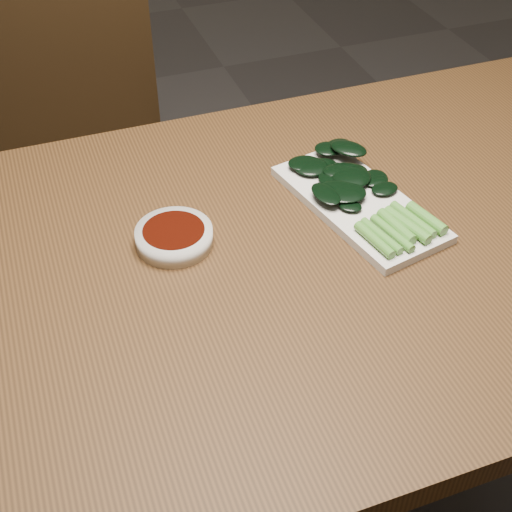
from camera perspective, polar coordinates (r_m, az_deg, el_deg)
name	(u,v)px	position (r m, az deg, el deg)	size (l,w,h in m)	color
table	(275,287)	(1.06, 1.55, -2.48)	(1.40, 0.80, 0.75)	#402812
chair_far	(75,155)	(1.74, -14.29, 7.84)	(0.48, 0.48, 0.89)	black
sauce_bowl	(174,236)	(1.02, -6.56, 1.56)	(0.11, 0.11, 0.03)	silver
serving_plate	(359,203)	(1.10, 8.21, 4.20)	(0.19, 0.31, 0.01)	silver
gai_lan	(355,185)	(1.11, 7.90, 5.65)	(0.16, 0.30, 0.03)	#4F9132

